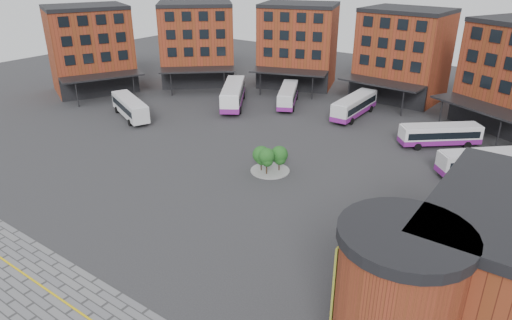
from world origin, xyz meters
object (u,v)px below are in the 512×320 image
Objects in this scene: bus_a at (130,106)px; bus_b at (233,94)px; bus_c at (288,95)px; tree_island at (269,157)px; bus_d at (354,106)px; bus_e at (440,135)px; bus_f at (485,162)px.

bus_a is 16.14m from bus_b.
bus_b is 1.15× the size of bus_c.
tree_island is 0.42× the size of bus_c.
tree_island is at bearing -89.04° from bus_d.
bus_f is (6.40, -5.87, 0.03)m from bus_e.
bus_e is 8.68m from bus_f.
tree_island is 23.08m from bus_e.
bus_d is (18.01, 6.41, -0.23)m from bus_b.
bus_e is at bearing -34.78° from bus_c.
bus_d is at bearing -29.75° from bus_a.
bus_b is 19.12m from bus_d.
bus_a is at bearing -155.72° from bus_b.
bus_f is at bearing -54.98° from bus_a.
bus_f is (19.52, 13.11, -0.25)m from tree_island.
bus_d reaches higher than bus_e.
bus_d reaches higher than bus_c.
tree_island is 23.52m from bus_f.
tree_island is 25.28m from bus_b.
bus_d is (26.72, 20.00, -0.10)m from bus_a.
tree_island is at bearing -75.52° from bus_e.
tree_island is at bearing -75.62° from bus_b.
bus_b is 1.32× the size of bus_f.
tree_island is at bearing -99.01° from bus_f.
bus_e is (13.74, -4.52, -0.15)m from bus_d.
bus_f is at bearing -43.34° from bus_c.
bus_d is at bearing 91.51° from tree_island.
bus_c is at bearing -139.27° from bus_e.
bus_c is 32.73m from bus_f.
tree_island reaches higher than bus_e.
bus_c reaches higher than bus_f.
bus_c is 1.15× the size of bus_e.
bus_a is at bearing -121.31° from bus_f.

